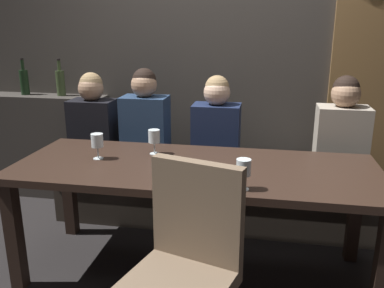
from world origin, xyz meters
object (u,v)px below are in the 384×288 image
at_px(diner_bearded, 145,121).
at_px(wine_bottle_dark_red, 24,81).
at_px(wine_glass_end_right, 97,141).
at_px(wine_bottle_pale_label, 60,82).
at_px(diner_redhead, 93,122).
at_px(dining_table, 195,179).
at_px(diner_near_end, 342,133).
at_px(diner_far_end, 216,127).
at_px(wine_glass_far_right, 244,168).
at_px(chair_near_side, 186,258).
at_px(banquette_bench, 210,197).
at_px(wine_glass_near_right, 154,137).
at_px(fork_on_table, 170,163).

height_order(diner_bearded, wine_bottle_dark_red, wine_bottle_dark_red).
bearing_deg(wine_glass_end_right, wine_bottle_pale_label, 126.72).
bearing_deg(diner_redhead, dining_table, -36.96).
distance_m(diner_redhead, diner_near_end, 1.92).
xyz_separation_m(diner_far_end, wine_glass_far_right, (0.27, -1.04, 0.05)).
bearing_deg(diner_near_end, dining_table, -144.57).
height_order(chair_near_side, wine_glass_far_right, chair_near_side).
xyz_separation_m(banquette_bench, chair_near_side, (0.09, -1.42, 0.33)).
height_order(dining_table, wine_bottle_pale_label, wine_bottle_pale_label).
bearing_deg(diner_redhead, wine_glass_far_right, -39.44).
relative_size(chair_near_side, diner_near_end, 1.27).
height_order(diner_bearded, diner_far_end, diner_bearded).
distance_m(banquette_bench, wine_bottle_pale_label, 1.67).
bearing_deg(diner_far_end, diner_redhead, 179.60).
bearing_deg(diner_near_end, wine_bottle_pale_label, 170.89).
xyz_separation_m(dining_table, diner_bearded, (-0.53, 0.73, 0.17)).
xyz_separation_m(wine_glass_near_right, wine_glass_end_right, (-0.32, -0.16, 0.00)).
xyz_separation_m(wine_bottle_dark_red, wine_glass_end_right, (1.12, -1.03, -0.21)).
bearing_deg(wine_glass_far_right, wine_glass_end_right, 160.15).
distance_m(dining_table, banquette_bench, 0.82).
height_order(diner_near_end, wine_glass_near_right, diner_near_end).
bearing_deg(wine_bottle_dark_red, chair_near_side, -43.93).
bearing_deg(wine_glass_near_right, wine_glass_far_right, -39.31).
xyz_separation_m(diner_bearded, fork_on_table, (0.37, -0.71, -0.08)).
relative_size(wine_glass_far_right, wine_glass_end_right, 1.00).
distance_m(diner_near_end, fork_on_table, 1.29).
xyz_separation_m(chair_near_side, wine_glass_near_right, (-0.39, 0.90, 0.29)).
relative_size(diner_bearded, fork_on_table, 4.66).
xyz_separation_m(banquette_bench, wine_glass_near_right, (-0.30, -0.52, 0.62)).
relative_size(diner_far_end, fork_on_table, 4.41).
xyz_separation_m(chair_near_side, wine_bottle_pale_label, (-1.49, 1.78, 0.51)).
height_order(banquette_bench, wine_bottle_pale_label, wine_bottle_pale_label).
xyz_separation_m(wine_bottle_pale_label, fork_on_table, (1.24, -1.04, -0.33)).
distance_m(banquette_bench, wine_glass_end_right, 1.12).
xyz_separation_m(diner_redhead, diner_bearded, (0.44, -0.00, 0.02)).
distance_m(dining_table, diner_redhead, 1.22).
xyz_separation_m(diner_redhead, wine_glass_near_right, (0.67, -0.55, 0.05)).
distance_m(diner_bearded, wine_glass_end_right, 0.72).
xyz_separation_m(banquette_bench, diner_bearded, (-0.53, 0.03, 0.60)).
height_order(diner_bearded, wine_glass_near_right, diner_bearded).
relative_size(wine_glass_near_right, wine_glass_far_right, 1.00).
bearing_deg(banquette_bench, dining_table, -90.00).
xyz_separation_m(dining_table, wine_glass_near_right, (-0.30, 0.18, 0.20)).
distance_m(diner_bearded, diner_near_end, 1.48).
relative_size(diner_redhead, wine_glass_far_right, 4.57).
bearing_deg(wine_bottle_pale_label, diner_redhead, -36.94).
relative_size(diner_redhead, wine_bottle_pale_label, 2.30).
xyz_separation_m(wine_glass_end_right, fork_on_table, (0.47, -0.00, -0.11)).
relative_size(diner_bearded, wine_glass_near_right, 4.83).
distance_m(banquette_bench, diner_bearded, 0.80).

